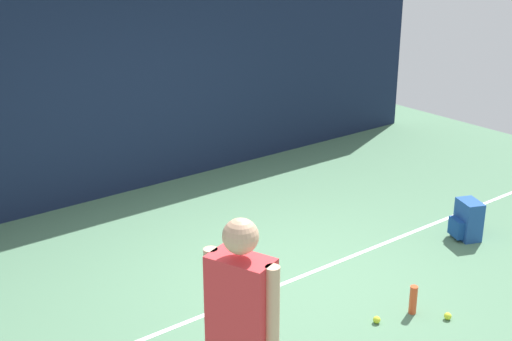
# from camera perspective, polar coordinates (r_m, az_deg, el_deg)

# --- Properties ---
(ground_plane) EXTENTS (12.00, 12.00, 0.00)m
(ground_plane) POSITION_cam_1_polar(r_m,az_deg,el_deg) (6.99, 2.04, -8.62)
(ground_plane) COLOR #4C7556
(back_fence) EXTENTS (10.00, 0.10, 2.62)m
(back_fence) POSITION_cam_1_polar(r_m,az_deg,el_deg) (8.88, -10.43, 6.46)
(back_fence) COLOR #141E38
(back_fence) RESTS_ON ground
(court_line) EXTENTS (9.00, 0.05, 0.00)m
(court_line) POSITION_cam_1_polar(r_m,az_deg,el_deg) (6.90, 2.74, -9.01)
(court_line) COLOR white
(court_line) RESTS_ON ground
(tennis_player) EXTENTS (0.35, 0.50, 1.70)m
(tennis_player) POSITION_cam_1_polar(r_m,az_deg,el_deg) (4.42, -1.21, -12.71)
(tennis_player) COLOR black
(tennis_player) RESTS_ON ground
(backpack) EXTENTS (0.36, 0.35, 0.44)m
(backpack) POSITION_cam_1_polar(r_m,az_deg,el_deg) (8.01, 16.86, -3.94)
(backpack) COLOR #1E478C
(backpack) RESTS_ON ground
(tennis_ball_near_player) EXTENTS (0.07, 0.07, 0.07)m
(tennis_ball_near_player) POSITION_cam_1_polar(r_m,az_deg,el_deg) (6.52, 15.39, -11.39)
(tennis_ball_near_player) COLOR #CCE033
(tennis_ball_near_player) RESTS_ON ground
(tennis_ball_by_fence) EXTENTS (0.07, 0.07, 0.07)m
(tennis_ball_by_fence) POSITION_cam_1_polar(r_m,az_deg,el_deg) (6.33, 9.83, -11.92)
(tennis_ball_by_fence) COLOR #CCE033
(tennis_ball_by_fence) RESTS_ON ground
(water_bottle) EXTENTS (0.07, 0.07, 0.27)m
(water_bottle) POSITION_cam_1_polar(r_m,az_deg,el_deg) (6.48, 12.72, -10.26)
(water_bottle) COLOR #D84C26
(water_bottle) RESTS_ON ground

